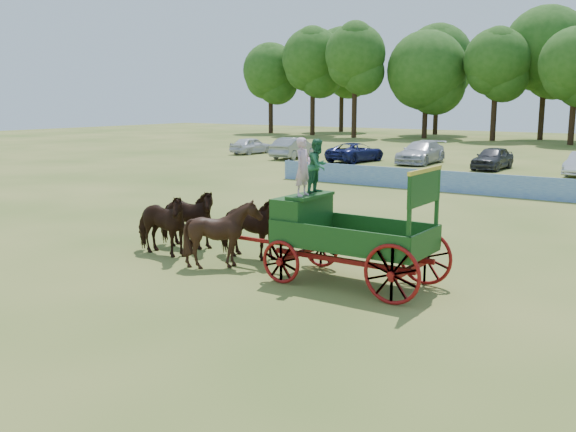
{
  "coord_description": "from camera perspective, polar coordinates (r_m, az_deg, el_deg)",
  "views": [
    {
      "loc": [
        6.88,
        -12.33,
        4.53
      ],
      "look_at": [
        -3.08,
        2.26,
        1.3
      ],
      "focal_mm": 40.0,
      "sensor_mm": 36.0,
      "label": 1
    }
  ],
  "objects": [
    {
      "name": "horse_wheel_right",
      "position": [
        18.3,
        -3.59,
        -1.01
      ],
      "size": [
        2.29,
        1.22,
        1.86
      ],
      "primitive_type": "imported",
      "rotation": [
        0.0,
        0.0,
        1.67
      ],
      "color": "black",
      "rests_on": "ground"
    },
    {
      "name": "horse_wheel_left",
      "position": [
        17.47,
        -5.81,
        -1.59
      ],
      "size": [
        1.72,
        1.54,
        1.86
      ],
      "primitive_type": "imported",
      "rotation": [
        0.0,
        0.0,
        1.55
      ],
      "color": "black",
      "rests_on": "ground"
    },
    {
      "name": "horse_lead_left",
      "position": [
        19.07,
        -11.34,
        -0.73
      ],
      "size": [
        2.2,
        1.01,
        1.86
      ],
      "primitive_type": "imported",
      "rotation": [
        0.0,
        0.0,
        1.57
      ],
      "color": "black",
      "rests_on": "ground"
    },
    {
      "name": "horse_lead_right",
      "position": [
        19.84,
        -9.08,
        -0.23
      ],
      "size": [
        2.34,
        1.38,
        1.86
      ],
      "primitive_type": "imported",
      "rotation": [
        0.0,
        0.0,
        1.75
      ],
      "color": "black",
      "rests_on": "ground"
    },
    {
      "name": "ground",
      "position": [
        14.83,
        4.95,
        -7.47
      ],
      "size": [
        160.0,
        160.0,
        0.0
      ],
      "primitive_type": "plane",
      "color": "#A09148",
      "rests_on": "ground"
    },
    {
      "name": "sponsor_banner",
      "position": [
        31.59,
        19.59,
        2.48
      ],
      "size": [
        26.0,
        0.08,
        1.05
      ],
      "primitive_type": "cube",
      "color": "#1F51AB",
      "rests_on": "ground"
    },
    {
      "name": "farm_dray",
      "position": [
        16.1,
        3.65,
        -0.36
      ],
      "size": [
        5.99,
        2.0,
        3.6
      ],
      "color": "maroon",
      "rests_on": "ground"
    }
  ]
}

